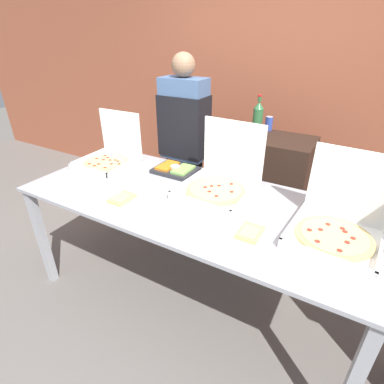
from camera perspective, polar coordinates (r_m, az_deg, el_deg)
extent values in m
plane|color=slate|center=(2.57, 0.00, -18.87)|extent=(16.00, 16.00, 0.00)
cube|color=#9E5138|center=(3.36, 15.48, 19.08)|extent=(10.00, 0.06, 2.80)
cube|color=#A8AAB2|center=(2.01, 0.00, -1.57)|extent=(2.34, 0.99, 0.02)
cube|color=#A8AAB2|center=(2.68, -26.66, -7.84)|extent=(0.06, 0.06, 0.87)
cube|color=#A8AAB2|center=(1.81, 28.29, -29.54)|extent=(0.06, 0.06, 0.87)
cube|color=#A8AAB2|center=(3.15, -13.76, -0.03)|extent=(0.06, 0.06, 0.87)
cube|color=#A8AAB2|center=(2.45, 29.95, -12.50)|extent=(0.06, 0.06, 0.87)
cube|color=white|center=(2.06, 4.49, -0.21)|extent=(0.48, 0.48, 0.02)
cube|color=white|center=(1.88, 1.23, -2.12)|extent=(0.46, 0.04, 0.04)
cube|color=white|center=(2.15, -0.70, 2.03)|extent=(0.04, 0.46, 0.04)
cube|color=white|center=(1.96, 10.22, -1.11)|extent=(0.04, 0.46, 0.04)
cube|color=white|center=(2.16, 7.80, 7.71)|extent=(0.46, 0.04, 0.44)
cylinder|color=#DBB26B|center=(2.05, 4.51, 0.26)|extent=(0.41, 0.41, 0.02)
cylinder|color=#F4D67F|center=(2.05, 4.52, 0.53)|extent=(0.35, 0.35, 0.00)
cylinder|color=#B22D23|center=(2.02, 7.56, 0.05)|extent=(0.03, 0.03, 0.00)
cylinder|color=#B22D23|center=(2.12, 7.51, 1.55)|extent=(0.03, 0.03, 0.00)
cylinder|color=#B22D23|center=(2.09, 5.18, 1.22)|extent=(0.03, 0.03, 0.00)
cylinder|color=#B22D23|center=(2.08, 3.76, 1.14)|extent=(0.03, 0.03, 0.00)
cylinder|color=#B22D23|center=(2.06, 2.51, 0.93)|extent=(0.03, 0.03, 0.00)
cylinder|color=#B22D23|center=(2.01, 3.34, 0.10)|extent=(0.03, 0.03, 0.00)
cylinder|color=#B22D23|center=(1.96, 4.67, -0.76)|extent=(0.03, 0.03, 0.00)
cube|color=white|center=(2.60, -15.97, 4.98)|extent=(0.42, 0.42, 0.02)
cube|color=white|center=(2.46, -19.18, 3.94)|extent=(0.41, 0.03, 0.04)
cube|color=white|center=(2.72, -19.12, 6.26)|extent=(0.03, 0.41, 0.04)
cube|color=white|center=(2.46, -12.68, 4.83)|extent=(0.03, 0.41, 0.04)
cube|color=white|center=(2.67, -13.41, 10.70)|extent=(0.41, 0.03, 0.39)
cylinder|color=#DBB26B|center=(2.59, -16.03, 5.36)|extent=(0.36, 0.36, 0.02)
cylinder|color=#F4D67F|center=(2.59, -16.06, 5.59)|extent=(0.31, 0.31, 0.00)
cylinder|color=#B22D23|center=(2.50, -13.73, 5.23)|extent=(0.03, 0.03, 0.00)
cylinder|color=#B22D23|center=(2.56, -13.94, 5.73)|extent=(0.03, 0.03, 0.00)
cylinder|color=#B22D23|center=(2.59, -14.42, 5.94)|extent=(0.03, 0.03, 0.00)
cylinder|color=#B22D23|center=(2.60, -15.37, 5.89)|extent=(0.03, 0.03, 0.00)
cylinder|color=#B22D23|center=(2.66, -15.75, 6.34)|extent=(0.03, 0.03, 0.00)
cylinder|color=#B22D23|center=(2.71, -16.21, 6.66)|extent=(0.03, 0.03, 0.00)
cylinder|color=#B22D23|center=(2.62, -16.53, 5.91)|extent=(0.03, 0.03, 0.00)
cylinder|color=#B22D23|center=(2.66, -17.69, 6.08)|extent=(0.03, 0.03, 0.00)
cylinder|color=#B22D23|center=(2.57, -18.99, 5.11)|extent=(0.03, 0.03, 0.00)
cylinder|color=#B22D23|center=(2.55, -17.37, 5.11)|extent=(0.03, 0.03, 0.00)
cylinder|color=#B22D23|center=(2.52, -18.08, 4.78)|extent=(0.03, 0.03, 0.00)
cylinder|color=#B22D23|center=(2.46, -16.24, 4.50)|extent=(0.03, 0.03, 0.00)
cylinder|color=#B22D23|center=(2.52, -15.09, 5.19)|extent=(0.03, 0.03, 0.00)
cube|color=white|center=(1.78, 25.28, -8.21)|extent=(0.48, 0.48, 0.02)
cube|color=white|center=(1.59, 23.90, -11.33)|extent=(0.45, 0.05, 0.04)
cube|color=white|center=(1.79, 18.82, -5.45)|extent=(0.05, 0.45, 0.04)
cube|color=white|center=(1.76, 32.29, -9.31)|extent=(0.05, 0.45, 0.04)
cube|color=white|center=(1.88, 28.07, 0.97)|extent=(0.45, 0.05, 0.42)
cylinder|color=#DBB26B|center=(1.77, 25.40, -7.71)|extent=(0.39, 0.39, 0.02)
cylinder|color=#F4D67F|center=(1.76, 25.47, -7.42)|extent=(0.34, 0.34, 0.00)
cylinder|color=#B22D23|center=(1.78, 28.33, -7.75)|extent=(0.03, 0.03, 0.00)
cylinder|color=#B22D23|center=(1.81, 27.13, -6.74)|extent=(0.03, 0.03, 0.00)
cylinder|color=#B22D23|center=(1.83, 26.72, -6.21)|extent=(0.03, 0.03, 0.00)
cylinder|color=#B22D23|center=(1.84, 24.48, -5.61)|extent=(0.03, 0.03, 0.00)
cylinder|color=#B22D23|center=(1.77, 23.29, -6.59)|extent=(0.03, 0.03, 0.00)
cylinder|color=#B22D23|center=(1.75, 21.45, -6.73)|extent=(0.03, 0.03, 0.00)
cylinder|color=#B22D23|center=(1.68, 22.77, -8.65)|extent=(0.03, 0.03, 0.00)
cylinder|color=#B22D23|center=(1.66, 26.30, -9.96)|extent=(0.03, 0.03, 0.00)
cylinder|color=#B22D23|center=(1.73, 27.45, -8.50)|extent=(0.03, 0.03, 0.00)
cylinder|color=white|center=(2.04, -13.11, -1.50)|extent=(0.24, 0.24, 0.01)
cube|color=#DBB26B|center=(2.03, -13.15, -1.18)|extent=(0.12, 0.17, 0.02)
cube|color=#F4D67F|center=(2.02, -13.43, -1.04)|extent=(0.09, 0.12, 0.01)
cylinder|color=white|center=(1.69, 10.96, -7.94)|extent=(0.26, 0.26, 0.01)
cube|color=#DBB26B|center=(1.69, 11.00, -7.58)|extent=(0.12, 0.17, 0.02)
cube|color=#F4D67F|center=(1.67, 10.89, -7.47)|extent=(0.09, 0.12, 0.01)
cube|color=#28282D|center=(2.39, -3.20, 4.14)|extent=(0.33, 0.25, 0.03)
cube|color=orange|center=(2.42, -4.69, 4.99)|extent=(0.11, 0.20, 0.02)
cube|color=#8CC65B|center=(2.34, -1.69, 4.29)|extent=(0.11, 0.20, 0.02)
cylinder|color=white|center=(2.38, -3.22, 4.74)|extent=(0.07, 0.07, 0.02)
cube|color=black|center=(2.90, 13.08, -0.06)|extent=(0.78, 0.47, 1.08)
cylinder|color=#2D6638|center=(2.67, 12.33, 12.83)|extent=(0.08, 0.08, 0.23)
cone|color=#2D6638|center=(2.63, 12.66, 15.86)|extent=(0.08, 0.08, 0.06)
cylinder|color=#2D6638|center=(2.63, 12.78, 16.91)|extent=(0.03, 0.03, 0.04)
cylinder|color=red|center=(2.62, 12.84, 17.46)|extent=(0.03, 0.03, 0.01)
cylinder|color=silver|center=(2.59, 8.05, 11.49)|extent=(0.07, 0.07, 0.12)
cylinder|color=silver|center=(2.57, 8.14, 12.81)|extent=(0.06, 0.06, 0.00)
cylinder|color=#334CB2|center=(2.87, 14.42, 12.52)|extent=(0.07, 0.07, 0.12)
cylinder|color=silver|center=(2.85, 14.57, 13.71)|extent=(0.06, 0.06, 0.00)
cube|color=black|center=(3.02, -1.33, -0.70)|extent=(0.28, 0.20, 0.84)
cube|color=#4C6B99|center=(2.74, -1.52, 13.60)|extent=(0.40, 0.22, 0.71)
cube|color=black|center=(2.75, -1.50, 12.46)|extent=(0.42, 0.24, 0.54)
sphere|color=#9E7556|center=(2.66, -1.65, 23.08)|extent=(0.20, 0.20, 0.20)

